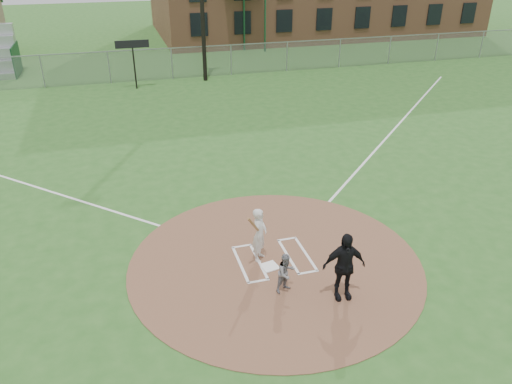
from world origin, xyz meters
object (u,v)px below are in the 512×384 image
object	(u,v)px
batter_at_plate	(260,234)
umpire	(344,266)
catcher	(286,273)
home_plate	(270,266)

from	to	relation	value
batter_at_plate	umpire	bearing A→B (deg)	-54.97
batter_at_plate	catcher	bearing A→B (deg)	-80.91
home_plate	catcher	world-z (taller)	catcher
home_plate	batter_at_plate	world-z (taller)	batter_at_plate
umpire	batter_at_plate	bearing A→B (deg)	131.74
home_plate	umpire	bearing A→B (deg)	-51.44
catcher	umpire	size ratio (longest dim) A/B	0.59
home_plate	umpire	distance (m)	2.43
home_plate	umpire	size ratio (longest dim) A/B	0.24
home_plate	catcher	distance (m)	1.24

